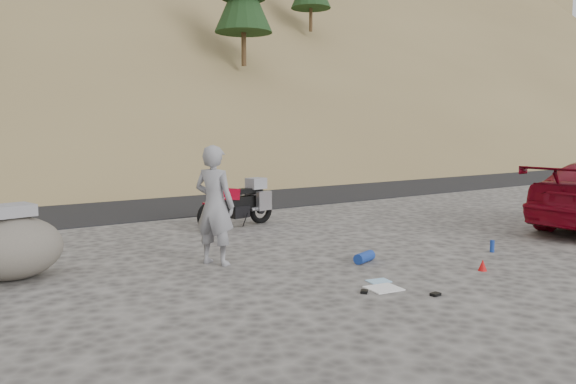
% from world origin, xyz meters
% --- Properties ---
extents(ground, '(140.00, 140.00, 0.00)m').
position_xyz_m(ground, '(0.00, 0.00, 0.00)').
color(ground, '#423F3D').
rests_on(ground, ground).
extents(road, '(120.00, 7.00, 0.05)m').
position_xyz_m(road, '(0.00, 9.00, 0.00)').
color(road, black).
rests_on(road, ground).
extents(motorcycle, '(2.13, 0.84, 1.27)m').
position_xyz_m(motorcycle, '(1.26, 3.68, 0.54)').
color(motorcycle, black).
rests_on(motorcycle, ground).
extents(man, '(0.74, 0.84, 1.92)m').
position_xyz_m(man, '(-0.87, 0.77, 0.00)').
color(man, gray).
rests_on(man, ground).
extents(boulder, '(1.43, 1.22, 1.10)m').
position_xyz_m(boulder, '(-3.72, 1.62, 0.48)').
color(boulder, '#514B45').
rests_on(boulder, ground).
extents(gear_white_cloth, '(0.49, 0.45, 0.01)m').
position_xyz_m(gear_white_cloth, '(0.36, -1.82, 0.01)').
color(gear_white_cloth, white).
rests_on(gear_white_cloth, ground).
extents(gear_blue_mat, '(0.47, 0.30, 0.17)m').
position_xyz_m(gear_blue_mat, '(1.20, -0.51, 0.09)').
color(gear_blue_mat, navy).
rests_on(gear_blue_mat, ground).
extents(gear_bottle, '(0.10, 0.10, 0.21)m').
position_xyz_m(gear_bottle, '(3.60, -1.23, 0.11)').
color(gear_bottle, navy).
rests_on(gear_bottle, ground).
extents(gear_funnel, '(0.14, 0.14, 0.17)m').
position_xyz_m(gear_funnel, '(2.32, -1.96, 0.09)').
color(gear_funnel, '#B80C0C').
rests_on(gear_funnel, ground).
extents(gear_glove_a, '(0.14, 0.11, 0.04)m').
position_xyz_m(gear_glove_a, '(0.70, -2.43, 0.02)').
color(gear_glove_a, black).
rests_on(gear_glove_a, ground).
extents(gear_glove_b, '(0.15, 0.15, 0.04)m').
position_xyz_m(gear_glove_b, '(0.01, -1.82, 0.02)').
color(gear_glove_b, black).
rests_on(gear_glove_b, ground).
extents(gear_blue_cloth, '(0.36, 0.29, 0.01)m').
position_xyz_m(gear_blue_cloth, '(0.57, -1.50, 0.01)').
color(gear_blue_cloth, '#96C5E8').
rests_on(gear_blue_cloth, ground).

